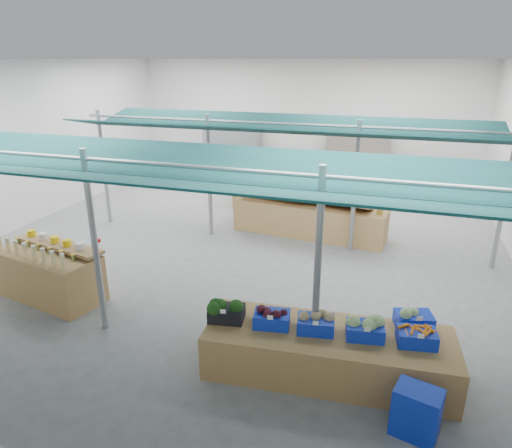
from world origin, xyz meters
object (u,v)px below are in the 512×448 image
object	(u,v)px
bottle_shelf	(51,273)
vendor_left	(275,190)
veg_counter	(328,353)
vendor_right	(340,196)
fruit_counter	(309,219)
crate_stack	(416,412)

from	to	relation	value
bottle_shelf	vendor_left	bearing A→B (deg)	75.85
veg_counter	vendor_right	bearing A→B (deg)	92.05
bottle_shelf	veg_counter	distance (m)	5.29
bottle_shelf	fruit_counter	distance (m)	6.04
bottle_shelf	vendor_right	size ratio (longest dim) A/B	1.41
crate_stack	vendor_left	xyz separation A→B (m)	(-3.72, 7.16, 0.44)
vendor_right	bottle_shelf	bearing A→B (deg)	57.60
bottle_shelf	crate_stack	size ratio (longest dim) A/B	3.39
fruit_counter	crate_stack	world-z (taller)	fruit_counter
crate_stack	vendor_left	size ratio (longest dim) A/B	0.42
veg_counter	fruit_counter	xyz separation A→B (m)	(-1.34, 5.25, 0.07)
vendor_left	vendor_right	world-z (taller)	same
bottle_shelf	vendor_left	xyz separation A→B (m)	(2.71, 5.71, 0.28)
fruit_counter	vendor_right	size ratio (longest dim) A/B	2.50
vendor_left	vendor_right	bearing A→B (deg)	-174.11
veg_counter	crate_stack	size ratio (longest dim) A/B	5.43
veg_counter	vendor_left	size ratio (longest dim) A/B	2.25
bottle_shelf	fruit_counter	size ratio (longest dim) A/B	0.56
bottle_shelf	vendor_right	world-z (taller)	vendor_right
bottle_shelf	veg_counter	size ratio (longest dim) A/B	0.63
bottle_shelf	vendor_left	size ratio (longest dim) A/B	1.41
bottle_shelf	crate_stack	bearing A→B (deg)	-1.48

